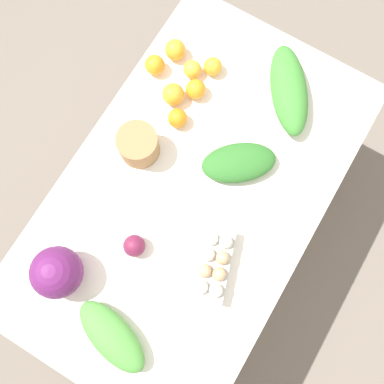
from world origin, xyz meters
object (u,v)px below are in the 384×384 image
egg_carton (213,265)px  orange_6 (175,50)px  beet_root (134,246)px  greens_bunch_chard (239,163)px  paper_bag (138,145)px  orange_4 (213,66)px  orange_5 (178,118)px  greens_bunch_dandelion (289,90)px  cabbage_purple (57,272)px  orange_2 (155,65)px  greens_bunch_kale (112,336)px  orange_0 (173,94)px  orange_1 (192,69)px  orange_3 (196,89)px

egg_carton → orange_6: bearing=22.0°
beet_root → greens_bunch_chard: bearing=-20.0°
paper_bag → orange_4: (0.39, -0.06, -0.02)m
beet_root → orange_5: bearing=13.6°
egg_carton → greens_bunch_dandelion: greens_bunch_dandelion is taller
cabbage_purple → greens_bunch_chard: (0.61, -0.31, -0.05)m
beet_root → orange_6: orange_6 is taller
egg_carton → greens_bunch_dandelion: 0.66m
paper_bag → orange_2: size_ratio=1.94×
cabbage_purple → orange_2: 0.79m
greens_bunch_kale → orange_6: greens_bunch_kale is taller
greens_bunch_chard → orange_0: size_ratio=3.27×
paper_bag → orange_1: paper_bag is taller
beet_root → orange_3: 0.59m
orange_0 → orange_2: bearing=61.2°
greens_bunch_chard → orange_5: (0.03, 0.26, -0.00)m
cabbage_purple → greens_bunch_dandelion: size_ratio=0.48×
beet_root → orange_2: 0.65m
paper_bag → orange_0: paper_bag is taller
beet_root → orange_3: (0.58, 0.11, -0.00)m
beet_root → orange_1: (0.64, 0.16, -0.00)m
egg_carton → paper_bag: size_ratio=1.88×
orange_6 → paper_bag: bearing=-167.5°
paper_bag → orange_4: bearing=-9.3°
egg_carton → orange_5: egg_carton is taller
greens_bunch_kale → greens_bunch_dandelion: bearing=-4.7°
greens_bunch_chard → orange_1: (0.22, 0.31, -0.00)m
greens_bunch_chard → orange_5: size_ratio=3.71×
egg_carton → paper_bag: paper_bag is taller
orange_1 → orange_2: size_ratio=0.91×
orange_2 → beet_root: bearing=-153.9°
greens_bunch_dandelion → orange_5: size_ratio=4.98×
paper_bag → greens_bunch_kale: size_ratio=0.51×
orange_4 → orange_2: bearing=119.6°
greens_bunch_kale → orange_3: size_ratio=3.85×
orange_2 → orange_5: bearing=-126.9°
orange_1 → orange_4: (0.05, -0.06, 0.00)m
orange_1 → orange_3: orange_3 is taller
orange_4 → greens_bunch_dandelion: bearing=-79.8°
greens_bunch_kale → orange_5: size_ratio=3.99×
greens_bunch_chard → orange_3: orange_3 is taller
egg_carton → orange_1: bearing=18.0°
orange_4 → greens_bunch_kale: bearing=-168.5°
orange_1 → orange_3: size_ratio=0.92×
greens_bunch_chard → greens_bunch_kale: size_ratio=0.93×
greens_bunch_dandelion → beet_root: greens_bunch_dandelion is taller
greens_bunch_chard → greens_bunch_kale: greens_bunch_kale is taller
orange_3 → orange_5: (-0.13, -0.00, -0.00)m
greens_bunch_dandelion → orange_0: size_ratio=4.38×
beet_root → orange_4: 0.69m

